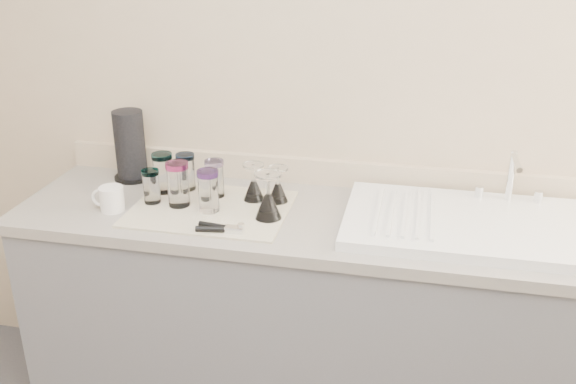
% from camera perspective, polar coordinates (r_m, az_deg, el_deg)
% --- Properties ---
extents(room_envelope, '(3.54, 3.50, 2.52)m').
position_cam_1_polar(room_envelope, '(0.93, -11.95, 4.04)').
color(room_envelope, '#4B4B50').
rests_on(room_envelope, ground).
extents(counter_unit, '(2.06, 0.62, 0.90)m').
position_cam_1_polar(counter_unit, '(2.47, 1.49, -11.46)').
color(counter_unit, slate).
rests_on(counter_unit, ground).
extents(sink_unit, '(0.82, 0.50, 0.22)m').
position_cam_1_polar(sink_unit, '(2.21, 15.83, -2.70)').
color(sink_unit, white).
rests_on(sink_unit, counter_unit).
extents(dish_towel, '(0.55, 0.42, 0.01)m').
position_cam_1_polar(dish_towel, '(2.29, -6.90, -1.48)').
color(dish_towel, silver).
rests_on(dish_towel, counter_unit).
extents(tumbler_teal, '(0.08, 0.08, 0.15)m').
position_cam_1_polar(tumbler_teal, '(2.42, -11.05, 1.71)').
color(tumbler_teal, white).
rests_on(tumbler_teal, dish_towel).
extents(tumbler_cyan, '(0.07, 0.07, 0.14)m').
position_cam_1_polar(tumbler_cyan, '(2.43, -9.07, 1.81)').
color(tumbler_cyan, white).
rests_on(tumbler_cyan, dish_towel).
extents(tumbler_purple, '(0.07, 0.07, 0.14)m').
position_cam_1_polar(tumbler_purple, '(2.36, -6.53, 1.23)').
color(tumbler_purple, white).
rests_on(tumbler_purple, dish_towel).
extents(tumbler_magenta, '(0.06, 0.06, 0.12)m').
position_cam_1_polar(tumbler_magenta, '(2.34, -12.05, 0.52)').
color(tumbler_magenta, white).
rests_on(tumbler_magenta, dish_towel).
extents(tumbler_blue, '(0.08, 0.08, 0.16)m').
position_cam_1_polar(tumbler_blue, '(2.29, -9.74, 0.72)').
color(tumbler_blue, white).
rests_on(tumbler_blue, dish_towel).
extents(tumbler_lavender, '(0.08, 0.08, 0.15)m').
position_cam_1_polar(tumbler_lavender, '(2.24, -7.09, 0.12)').
color(tumbler_lavender, white).
rests_on(tumbler_lavender, dish_towel).
extents(goblet_back_left, '(0.08, 0.08, 0.14)m').
position_cam_1_polar(goblet_back_left, '(2.32, -3.07, 0.39)').
color(goblet_back_left, white).
rests_on(goblet_back_left, dish_towel).
extents(goblet_back_right, '(0.07, 0.07, 0.13)m').
position_cam_1_polar(goblet_back_right, '(2.31, -0.90, 0.19)').
color(goblet_back_right, white).
rests_on(goblet_back_right, dish_towel).
extents(goblet_front_right, '(0.09, 0.09, 0.16)m').
position_cam_1_polar(goblet_front_right, '(2.17, -1.78, -0.98)').
color(goblet_front_right, white).
rests_on(goblet_front_right, dish_towel).
extents(can_opener, '(0.16, 0.06, 0.02)m').
position_cam_1_polar(can_opener, '(2.11, -6.02, -3.22)').
color(can_opener, silver).
rests_on(can_opener, dish_towel).
extents(white_mug, '(0.12, 0.09, 0.09)m').
position_cam_1_polar(white_mug, '(2.34, -15.45, -0.59)').
color(white_mug, white).
rests_on(white_mug, counter_unit).
extents(paper_towel_roll, '(0.15, 0.15, 0.28)m').
position_cam_1_polar(paper_towel_roll, '(2.58, -13.85, 3.97)').
color(paper_towel_roll, black).
rests_on(paper_towel_roll, counter_unit).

